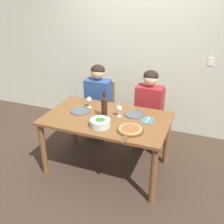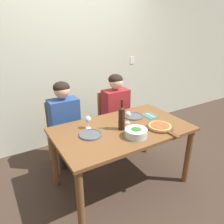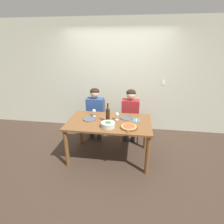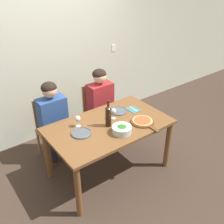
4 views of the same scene
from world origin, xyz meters
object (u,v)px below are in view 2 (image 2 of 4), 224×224
at_px(wine_glass_left, 88,120).
at_px(fork_on_napkin, 150,116).
at_px(wine_glass_right, 128,115).
at_px(chair_left, 63,131).
at_px(dinner_plate_right, 133,116).
at_px(broccoli_bowl, 136,133).
at_px(chair_right, 112,119).
at_px(dinner_plate_left, 90,134).
at_px(person_woman, 65,118).
at_px(person_man, 116,107).
at_px(pizza_on_board, 160,127).
at_px(wine_bottle, 122,117).

bearing_deg(wine_glass_left, fork_on_napkin, -6.35).
xyz_separation_m(wine_glass_left, wine_glass_right, (0.47, -0.12, 0.00)).
relative_size(chair_left, dinner_plate_right, 3.58).
bearing_deg(broccoli_bowl, chair_right, 71.99).
bearing_deg(dinner_plate_right, broccoli_bowl, -123.07).
bearing_deg(dinner_plate_left, chair_left, 93.83).
relative_size(chair_right, person_woman, 0.75).
relative_size(dinner_plate_left, fork_on_napkin, 1.41).
distance_m(person_woman, dinner_plate_left, 0.68).
bearing_deg(fork_on_napkin, wine_glass_right, -176.47).
height_order(chair_right, wine_glass_left, wine_glass_left).
relative_size(chair_left, broccoli_bowl, 3.78).
height_order(person_woman, person_man, same).
bearing_deg(wine_glass_left, pizza_on_board, -30.57).
xyz_separation_m(broccoli_bowl, dinner_plate_left, (-0.40, 0.27, -0.04)).
height_order(person_woman, wine_glass_left, person_woman).
xyz_separation_m(chair_right, pizza_on_board, (0.02, -1.04, 0.30)).
relative_size(broccoli_bowl, wine_glass_left, 1.59).
bearing_deg(wine_glass_right, person_man, 70.05).
height_order(pizza_on_board, wine_glass_left, wine_glass_left).
bearing_deg(chair_left, broccoli_bowl, -66.66).
height_order(chair_left, pizza_on_board, chair_left).
distance_m(person_woman, wine_glass_right, 0.86).
xyz_separation_m(chair_right, fork_on_napkin, (0.14, -0.71, 0.29)).
relative_size(person_man, dinner_plate_right, 4.77).
relative_size(dinner_plate_left, wine_glass_right, 1.68).
bearing_deg(chair_right, dinner_plate_left, -133.66).
height_order(chair_right, dinner_plate_right, chair_right).
bearing_deg(wine_bottle, person_man, 62.14).
bearing_deg(wine_glass_left, wine_glass_right, -13.81).
bearing_deg(wine_glass_right, broccoli_bowl, -110.02).
bearing_deg(chair_right, pizza_on_board, -89.17).
bearing_deg(broccoli_bowl, person_man, 70.02).
distance_m(broccoli_bowl, pizza_on_board, 0.36).
height_order(wine_bottle, broccoli_bowl, wine_bottle).
distance_m(dinner_plate_left, pizza_on_board, 0.81).
distance_m(person_woman, fork_on_napkin, 1.12).
distance_m(broccoli_bowl, dinner_plate_right, 0.52).
relative_size(wine_glass_right, fork_on_napkin, 0.84).
relative_size(person_woman, fork_on_napkin, 6.72).
distance_m(dinner_plate_left, wine_glass_right, 0.53).
bearing_deg(pizza_on_board, broccoli_bowl, -177.39).
distance_m(wine_bottle, wine_glass_right, 0.19).
xyz_separation_m(wine_bottle, dinner_plate_right, (0.32, 0.22, -0.14)).
bearing_deg(chair_left, wine_bottle, -63.57).
bearing_deg(pizza_on_board, dinner_plate_right, 100.14).
bearing_deg(wine_glass_left, broccoli_bowl, -51.15).
bearing_deg(broccoli_bowl, wine_glass_left, 128.85).
relative_size(wine_glass_left, wine_glass_right, 1.00).
xyz_separation_m(chair_left, dinner_plate_left, (0.05, -0.78, 0.29)).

